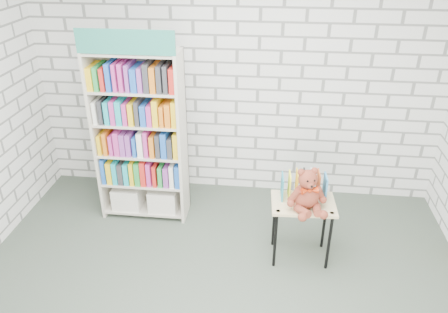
# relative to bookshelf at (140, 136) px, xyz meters

# --- Properties ---
(ground) EXTENTS (4.50, 4.50, 0.00)m
(ground) POSITION_rel_bookshelf_xyz_m (0.93, -1.36, -0.93)
(ground) COLOR #3E493E
(ground) RESTS_ON ground
(room_shell) EXTENTS (4.52, 4.02, 2.81)m
(room_shell) POSITION_rel_bookshelf_xyz_m (0.93, -1.36, 0.85)
(room_shell) COLOR silver
(room_shell) RESTS_ON ground
(bookshelf) EXTENTS (0.91, 0.35, 2.04)m
(bookshelf) POSITION_rel_bookshelf_xyz_m (0.00, 0.00, 0.00)
(bookshelf) COLOR beige
(bookshelf) RESTS_ON ground
(display_table) EXTENTS (0.59, 0.43, 0.62)m
(display_table) POSITION_rel_bookshelf_xyz_m (1.66, -0.57, -0.40)
(display_table) COLOR tan
(display_table) RESTS_ON ground
(table_books) EXTENTS (0.41, 0.20, 0.24)m
(table_books) POSITION_rel_bookshelf_xyz_m (1.65, -0.47, -0.19)
(table_books) COLOR teal
(table_books) RESTS_ON display_table
(teddy_bear) EXTENTS (0.36, 0.35, 0.39)m
(teddy_bear) POSITION_rel_bookshelf_xyz_m (1.67, -0.66, -0.16)
(teddy_bear) COLOR maroon
(teddy_bear) RESTS_ON display_table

